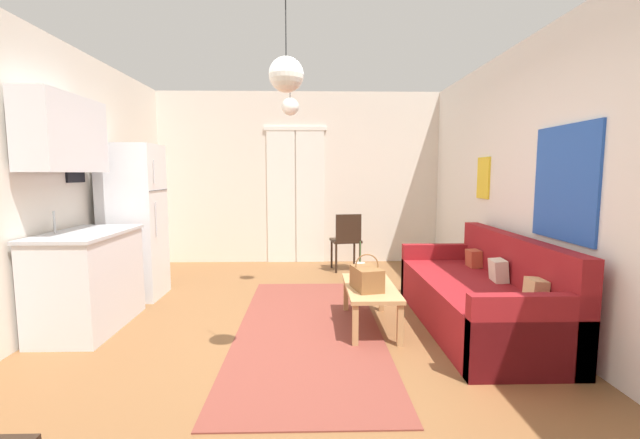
{
  "coord_description": "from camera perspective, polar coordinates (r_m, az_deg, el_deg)",
  "views": [
    {
      "loc": [
        0.17,
        -3.33,
        1.46
      ],
      "look_at": [
        0.29,
        1.53,
        0.92
      ],
      "focal_mm": 23.58,
      "sensor_mm": 36.0,
      "label": 1
    }
  ],
  "objects": [
    {
      "name": "area_rug",
      "position": [
        4.08,
        -1.53,
        -14.57
      ],
      "size": [
        1.32,
        3.18,
        0.01
      ],
      "primitive_type": "cube",
      "color": "brown",
      "rests_on": "ground_plane"
    },
    {
      "name": "wall_right",
      "position": [
        3.96,
        31.39,
        4.18
      ],
      "size": [
        0.12,
        7.24,
        2.75
      ],
      "color": "white",
      "rests_on": "ground_plane"
    },
    {
      "name": "pendant_lamp_near",
      "position": [
        2.89,
        -4.61,
        19.02
      ],
      "size": [
        0.23,
        0.23,
        0.77
      ],
      "color": "black"
    },
    {
      "name": "handbag",
      "position": [
        3.89,
        6.37,
        -7.91
      ],
      "size": [
        0.29,
        0.38,
        0.33
      ],
      "color": "brown",
      "rests_on": "coffee_table"
    },
    {
      "name": "kitchen_counter",
      "position": [
        4.49,
        -29.6,
        -2.76
      ],
      "size": [
        0.63,
        1.13,
        2.15
      ],
      "color": "silver",
      "rests_on": "ground_plane"
    },
    {
      "name": "pendant_lamp_far",
      "position": [
        5.05,
        -4.07,
        15.03
      ],
      "size": [
        0.2,
        0.2,
        0.63
      ],
      "color": "black"
    },
    {
      "name": "couch",
      "position": [
        4.32,
        21.16,
        -9.94
      ],
      "size": [
        0.9,
        2.17,
        0.88
      ],
      "color": "maroon",
      "rests_on": "ground_plane"
    },
    {
      "name": "ground_plane",
      "position": [
        3.66,
        -4.11,
        -18.1
      ],
      "size": [
        5.11,
        7.64,
        0.1
      ],
      "primitive_type": "cube",
      "color": "brown"
    },
    {
      "name": "bamboo_vase",
      "position": [
        4.29,
        5.45,
        -6.89
      ],
      "size": [
        0.1,
        0.1,
        0.38
      ],
      "color": "beige",
      "rests_on": "coffee_table"
    },
    {
      "name": "refrigerator",
      "position": [
        5.35,
        -23.94,
        -0.29
      ],
      "size": [
        0.63,
        0.6,
        1.79
      ],
      "color": "white",
      "rests_on": "ground_plane"
    },
    {
      "name": "coffee_table",
      "position": [
        4.07,
        6.83,
        -9.64
      ],
      "size": [
        0.46,
        0.99,
        0.4
      ],
      "color": "tan",
      "rests_on": "ground_plane"
    },
    {
      "name": "accent_chair",
      "position": [
        6.27,
        3.64,
        -2.55
      ],
      "size": [
        0.47,
        0.46,
        0.86
      ],
      "rotation": [
        0.0,
        0.0,
        3.29
      ],
      "color": "black",
      "rests_on": "ground_plane"
    },
    {
      "name": "wall_back",
      "position": [
        6.9,
        -2.83,
        5.54
      ],
      "size": [
        4.71,
        0.13,
        2.75
      ],
      "color": "silver",
      "rests_on": "ground_plane"
    }
  ]
}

